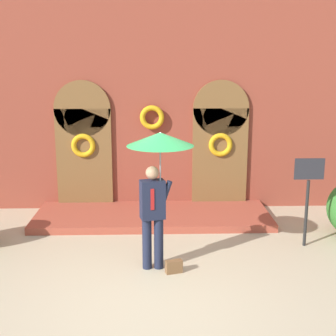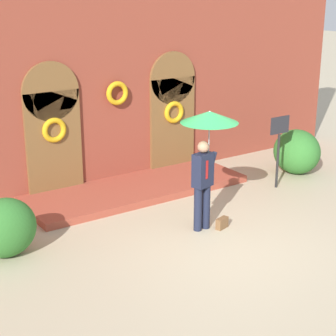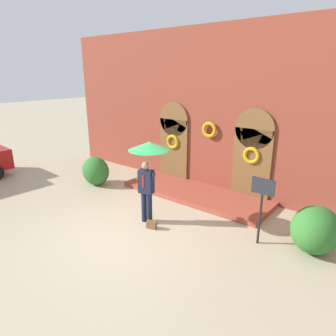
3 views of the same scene
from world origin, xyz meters
The scene contains 7 objects.
ground_plane centered at (0.00, 0.00, 0.00)m, with size 80.00×80.00×0.00m, color tan.
building_facade centered at (0.00, 4.15, 2.68)m, with size 14.00×2.30×5.60m.
person_with_umbrella centered at (0.11, 0.58, 1.91)m, with size 1.10×1.10×2.36m.
handbag centered at (0.37, 0.38, 0.11)m, with size 0.28×0.12×0.22m, color brown.
sign_post centered at (2.93, 1.48, 1.16)m, with size 0.56×0.06×1.72m.
shrub_left centered at (-3.55, 1.61, 0.54)m, with size 1.12×0.90×1.08m, color #2D6B28.
shrub_right centered at (4.10, 1.98, 0.56)m, with size 1.10×1.24×1.13m, color #2D6B28.
Camera 3 is at (5.30, -5.06, 4.07)m, focal length 32.00 mm.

